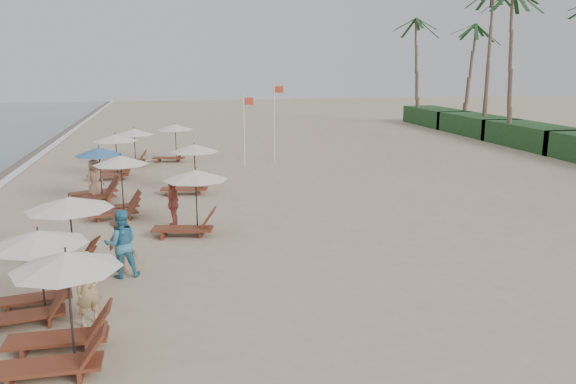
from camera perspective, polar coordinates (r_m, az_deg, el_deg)
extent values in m
plane|color=tan|center=(15.31, 0.74, -9.51)|extent=(160.00, 160.00, 0.00)
cube|color=#193D1C|center=(44.04, 23.05, 5.16)|extent=(3.20, 8.00, 1.60)
cube|color=#193D1C|center=(50.33, 18.20, 6.35)|extent=(3.20, 8.00, 1.60)
cube|color=#193D1C|center=(56.92, 14.44, 7.24)|extent=(3.20, 8.00, 1.60)
cylinder|color=brown|center=(44.25, 21.69, 11.16)|extent=(0.36, 0.36, 10.60)
cylinder|color=brown|center=(49.14, 19.25, 11.87)|extent=(0.36, 0.36, 11.40)
cylinder|color=brown|center=(54.12, 17.13, 10.75)|extent=(0.36, 0.36, 9.00)
cylinder|color=brown|center=(57.95, 13.05, 11.47)|extent=(0.36, 0.36, 9.80)
cylinder|color=black|center=(12.12, -20.78, -10.87)|extent=(0.05, 0.05, 2.22)
cone|color=white|center=(11.76, -21.16, -6.34)|extent=(2.11, 2.11, 0.35)
cylinder|color=black|center=(14.58, -23.24, -7.56)|extent=(0.05, 0.05, 1.99)
cone|color=white|center=(14.31, -23.55, -4.18)|extent=(2.24, 2.24, 0.35)
cylinder|color=black|center=(17.25, -20.65, -4.09)|extent=(0.05, 0.05, 2.10)
cone|color=white|center=(17.01, -20.89, -1.02)|extent=(2.42, 2.42, 0.35)
cylinder|color=black|center=(22.91, -16.12, 0.49)|extent=(0.05, 0.05, 2.29)
cone|color=white|center=(22.72, -16.28, 3.07)|extent=(2.10, 2.10, 0.35)
cylinder|color=black|center=(25.79, -18.10, 1.62)|extent=(0.05, 0.05, 2.24)
cone|color=teal|center=(25.63, -18.26, 3.86)|extent=(2.07, 2.07, 0.35)
cylinder|color=black|center=(30.77, -16.64, 3.36)|extent=(0.05, 0.05, 2.19)
cone|color=white|center=(30.63, -16.76, 5.19)|extent=(2.29, 2.29, 0.35)
cylinder|color=black|center=(34.25, -14.96, 4.26)|extent=(0.05, 0.05, 2.06)
cone|color=white|center=(34.13, -15.05, 5.80)|extent=(2.34, 2.34, 0.35)
cylinder|color=black|center=(20.12, -9.07, -1.02)|extent=(0.05, 0.05, 2.15)
cone|color=white|center=(19.91, -9.16, 1.70)|extent=(2.24, 2.24, 0.35)
cylinder|color=black|center=(26.47, -9.22, 2.25)|extent=(0.05, 0.05, 2.15)
cone|color=white|center=(26.31, -9.29, 4.34)|extent=(2.24, 2.24, 0.35)
cylinder|color=black|center=(35.40, -11.07, 4.78)|extent=(0.05, 0.05, 2.15)
cone|color=white|center=(35.29, -11.14, 6.35)|extent=(2.24, 2.24, 0.35)
imported|color=tan|center=(13.72, -19.18, -9.04)|extent=(0.76, 0.71, 1.74)
imported|color=teal|center=(16.43, -16.20, -4.94)|extent=(1.00, 0.82, 1.91)
imported|color=#8D6348|center=(16.85, -16.19, -4.99)|extent=(1.18, 1.17, 1.64)
imported|color=#B15046|center=(20.99, -11.34, -1.15)|extent=(0.70, 1.09, 1.72)
imported|color=tan|center=(26.30, -18.65, 1.22)|extent=(0.98, 0.99, 1.74)
cylinder|color=silver|center=(32.65, -4.39, 6.07)|extent=(0.08, 0.08, 4.11)
cube|color=#B03921|center=(32.54, -3.95, 8.98)|extent=(0.55, 0.02, 0.40)
cylinder|color=silver|center=(34.70, -1.39, 6.95)|extent=(0.08, 0.08, 4.66)
cube|color=#B03921|center=(34.62, -0.94, 10.14)|extent=(0.55, 0.02, 0.40)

